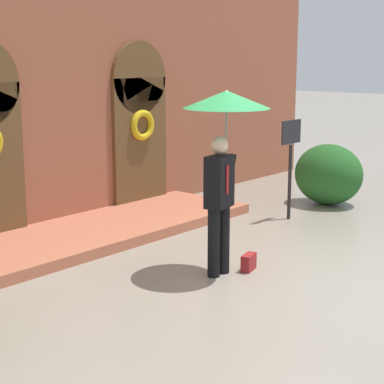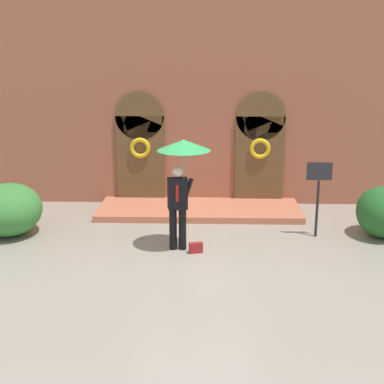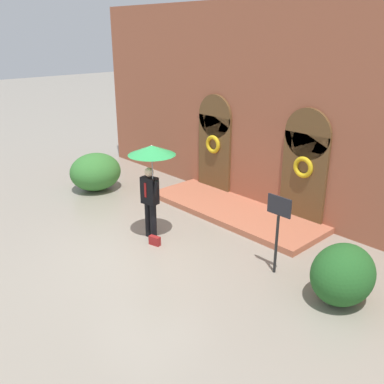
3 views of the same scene
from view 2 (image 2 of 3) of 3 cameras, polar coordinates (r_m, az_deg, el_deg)
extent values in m
plane|color=gray|center=(11.02, 0.48, -7.01)|extent=(80.00, 80.00, 0.00)
cube|color=#9E563D|center=(14.46, 0.89, 9.82)|extent=(14.00, 0.50, 5.60)
cube|color=brown|center=(14.53, -5.49, 3.39)|extent=(1.30, 0.08, 2.40)
cylinder|color=brown|center=(14.33, -5.61, 8.09)|extent=(1.30, 0.08, 1.30)
cube|color=brown|center=(14.48, 7.20, 3.30)|extent=(1.30, 0.08, 2.40)
cylinder|color=brown|center=(14.28, 7.36, 8.01)|extent=(1.30, 0.08, 1.30)
torus|color=gold|center=(14.39, -5.56, 4.69)|extent=(0.56, 0.12, 0.56)
torus|color=gold|center=(14.34, 7.27, 4.61)|extent=(0.56, 0.12, 0.56)
cube|color=#B56346|center=(13.87, 0.77, -1.91)|extent=(5.20, 1.80, 0.16)
cylinder|color=black|center=(11.33, -2.03, -3.96)|extent=(0.16, 0.16, 0.90)
cylinder|color=black|center=(11.32, -1.02, -3.97)|extent=(0.16, 0.16, 0.90)
cube|color=black|center=(11.09, -1.55, -0.16)|extent=(0.44, 0.31, 0.66)
cube|color=#A51919|center=(10.95, -1.59, -0.14)|extent=(0.06, 0.02, 0.36)
sphere|color=beige|center=(10.97, -1.57, 2.15)|extent=(0.22, 0.22, 0.22)
cylinder|color=black|center=(11.05, -0.42, 0.33)|extent=(0.22, 0.09, 0.46)
cylinder|color=gray|center=(10.98, -0.88, 1.95)|extent=(0.02, 0.02, 0.98)
cone|color=#1E7538|center=(10.85, -0.89, 5.03)|extent=(1.10, 1.10, 0.22)
cone|color=white|center=(10.85, -0.89, 5.11)|extent=(0.61, 0.60, 0.20)
cube|color=maroon|center=(11.24, 0.42, -5.96)|extent=(0.30, 0.19, 0.22)
cylinder|color=black|center=(12.33, 13.19, -1.77)|extent=(0.06, 0.06, 1.30)
cube|color=#232328|center=(12.11, 13.44, 2.17)|extent=(0.56, 0.03, 0.40)
ellipsoid|color=#387A33|center=(12.85, -18.96, -1.78)|extent=(1.48, 1.64, 1.18)
ellipsoid|color=#235B23|center=(12.78, 19.59, -2.01)|extent=(1.12, 1.33, 1.15)
camera|label=1|loc=(9.07, -47.45, 1.31)|focal=60.00mm
camera|label=3|loc=(8.59, 58.78, 12.22)|focal=40.00mm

